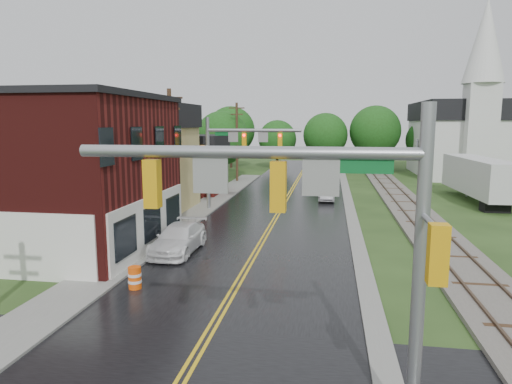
% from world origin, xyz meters
% --- Properties ---
extents(main_road, '(10.00, 90.00, 0.02)m').
position_xyz_m(main_road, '(0.00, 30.00, 0.00)').
color(main_road, black).
rests_on(main_road, ground).
extents(curb_right, '(0.80, 70.00, 0.12)m').
position_xyz_m(curb_right, '(5.40, 35.00, 0.00)').
color(curb_right, gray).
rests_on(curb_right, ground).
extents(sidewalk_left, '(2.40, 50.00, 0.12)m').
position_xyz_m(sidewalk_left, '(-6.20, 25.00, 0.00)').
color(sidewalk_left, gray).
rests_on(sidewalk_left, ground).
extents(brick_building, '(14.30, 10.30, 8.30)m').
position_xyz_m(brick_building, '(-12.48, 15.00, 4.15)').
color(brick_building, '#49110F').
rests_on(brick_building, ground).
extents(yellow_house, '(8.00, 7.00, 6.40)m').
position_xyz_m(yellow_house, '(-11.00, 26.00, 3.20)').
color(yellow_house, tan).
rests_on(yellow_house, ground).
extents(darkred_building, '(7.00, 6.00, 4.40)m').
position_xyz_m(darkred_building, '(-10.00, 35.00, 2.20)').
color(darkred_building, '#3F0F0C').
rests_on(darkred_building, ground).
extents(church, '(10.40, 18.40, 20.00)m').
position_xyz_m(church, '(20.00, 53.74, 5.83)').
color(church, silver).
rests_on(church, ground).
extents(railroad, '(3.20, 80.00, 0.30)m').
position_xyz_m(railroad, '(10.00, 35.00, 0.11)').
color(railroad, '#59544C').
rests_on(railroad, ground).
extents(traffic_signal_near, '(7.34, 0.30, 7.20)m').
position_xyz_m(traffic_signal_near, '(3.47, 2.00, 4.97)').
color(traffic_signal_near, gray).
rests_on(traffic_signal_near, ground).
extents(traffic_signal_far, '(7.34, 0.43, 7.20)m').
position_xyz_m(traffic_signal_far, '(-3.47, 27.00, 4.97)').
color(traffic_signal_far, gray).
rests_on(traffic_signal_far, ground).
extents(utility_pole_b, '(1.80, 0.28, 9.00)m').
position_xyz_m(utility_pole_b, '(-6.80, 22.00, 4.72)').
color(utility_pole_b, '#382616').
rests_on(utility_pole_b, ground).
extents(utility_pole_c, '(1.80, 0.28, 9.00)m').
position_xyz_m(utility_pole_c, '(-6.80, 44.00, 4.72)').
color(utility_pole_c, '#382616').
rests_on(utility_pole_c, ground).
extents(tree_left_b, '(7.60, 7.60, 9.69)m').
position_xyz_m(tree_left_b, '(-17.85, 31.90, 5.72)').
color(tree_left_b, black).
rests_on(tree_left_b, ground).
extents(tree_left_c, '(6.00, 6.00, 7.65)m').
position_xyz_m(tree_left_c, '(-13.85, 39.90, 4.51)').
color(tree_left_c, black).
rests_on(tree_left_c, ground).
extents(tree_left_e, '(6.40, 6.40, 8.16)m').
position_xyz_m(tree_left_e, '(-8.85, 45.90, 4.81)').
color(tree_left_e, black).
rests_on(tree_left_e, ground).
extents(suv_dark, '(2.62, 5.11, 1.38)m').
position_xyz_m(suv_dark, '(2.93, 42.08, 0.69)').
color(suv_dark, black).
rests_on(suv_dark, ground).
extents(sedan_silver, '(1.44, 3.91, 1.28)m').
position_xyz_m(sedan_silver, '(3.50, 32.70, 0.64)').
color(sedan_silver, '#B9B8BE').
rests_on(sedan_silver, ground).
extents(pickup_white, '(2.10, 5.01, 1.45)m').
position_xyz_m(pickup_white, '(-4.03, 15.14, 0.72)').
color(pickup_white, white).
rests_on(pickup_white, ground).
extents(semi_trailer, '(3.17, 11.99, 3.77)m').
position_xyz_m(semi_trailer, '(16.34, 33.98, 2.25)').
color(semi_trailer, black).
rests_on(semi_trailer, ground).
extents(construction_barrel, '(0.56, 0.56, 0.94)m').
position_xyz_m(construction_barrel, '(-4.07, 9.71, 0.47)').
color(construction_barrel, '#EB4F0A').
rests_on(construction_barrel, ground).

